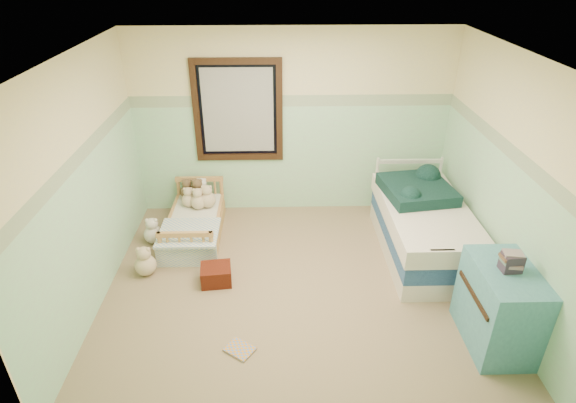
{
  "coord_description": "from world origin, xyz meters",
  "views": [
    {
      "loc": [
        -0.21,
        -4.13,
        3.34
      ],
      "look_at": [
        -0.09,
        0.35,
        0.88
      ],
      "focal_mm": 29.11,
      "sensor_mm": 36.0,
      "label": 1
    }
  ],
  "objects_px": {
    "plush_floor_tan": "(146,265)",
    "red_pillow": "(216,274)",
    "twin_bed_frame": "(421,245)",
    "floor_book": "(240,349)",
    "plush_floor_cream": "(153,234)",
    "toddler_bed_frame": "(195,230)",
    "dresser": "(499,307)"
  },
  "relations": [
    {
      "from": "toddler_bed_frame",
      "to": "red_pillow",
      "type": "bearing_deg",
      "value": -68.87
    },
    {
      "from": "twin_bed_frame",
      "to": "dresser",
      "type": "height_order",
      "value": "dresser"
    },
    {
      "from": "twin_bed_frame",
      "to": "red_pillow",
      "type": "xyz_separation_m",
      "value": [
        -2.45,
        -0.5,
        -0.01
      ]
    },
    {
      "from": "dresser",
      "to": "toddler_bed_frame",
      "type": "bearing_deg",
      "value": 148.17
    },
    {
      "from": "plush_floor_cream",
      "to": "floor_book",
      "type": "bearing_deg",
      "value": -56.94
    },
    {
      "from": "twin_bed_frame",
      "to": "floor_book",
      "type": "distance_m",
      "value": 2.62
    },
    {
      "from": "plush_floor_cream",
      "to": "twin_bed_frame",
      "type": "relative_size",
      "value": 0.13
    },
    {
      "from": "twin_bed_frame",
      "to": "dresser",
      "type": "xyz_separation_m",
      "value": [
        0.28,
        -1.46,
        0.31
      ]
    },
    {
      "from": "twin_bed_frame",
      "to": "toddler_bed_frame",
      "type": "bearing_deg",
      "value": 170.59
    },
    {
      "from": "twin_bed_frame",
      "to": "floor_book",
      "type": "bearing_deg",
      "value": -144.19
    },
    {
      "from": "toddler_bed_frame",
      "to": "dresser",
      "type": "bearing_deg",
      "value": -31.83
    },
    {
      "from": "plush_floor_cream",
      "to": "twin_bed_frame",
      "type": "height_order",
      "value": "plush_floor_cream"
    },
    {
      "from": "dresser",
      "to": "plush_floor_tan",
      "type": "bearing_deg",
      "value": 162.4
    },
    {
      "from": "twin_bed_frame",
      "to": "floor_book",
      "type": "xyz_separation_m",
      "value": [
        -2.12,
        -1.53,
        -0.1
      ]
    },
    {
      "from": "toddler_bed_frame",
      "to": "floor_book",
      "type": "height_order",
      "value": "toddler_bed_frame"
    },
    {
      "from": "plush_floor_cream",
      "to": "floor_book",
      "type": "relative_size",
      "value": 0.91
    },
    {
      "from": "plush_floor_tan",
      "to": "red_pillow",
      "type": "bearing_deg",
      "value": -11.77
    },
    {
      "from": "plush_floor_tan",
      "to": "dresser",
      "type": "height_order",
      "value": "dresser"
    },
    {
      "from": "dresser",
      "to": "floor_book",
      "type": "distance_m",
      "value": 2.44
    },
    {
      "from": "toddler_bed_frame",
      "to": "plush_floor_cream",
      "type": "xyz_separation_m",
      "value": [
        -0.51,
        -0.14,
        0.03
      ]
    },
    {
      "from": "twin_bed_frame",
      "to": "red_pillow",
      "type": "height_order",
      "value": "twin_bed_frame"
    },
    {
      "from": "red_pillow",
      "to": "floor_book",
      "type": "bearing_deg",
      "value": -72.43
    },
    {
      "from": "floor_book",
      "to": "dresser",
      "type": "bearing_deg",
      "value": 37.24
    },
    {
      "from": "twin_bed_frame",
      "to": "red_pillow",
      "type": "distance_m",
      "value": 2.5
    },
    {
      "from": "plush_floor_tan",
      "to": "red_pillow",
      "type": "relative_size",
      "value": 0.74
    },
    {
      "from": "dresser",
      "to": "floor_book",
      "type": "xyz_separation_m",
      "value": [
        -2.4,
        -0.07,
        -0.4
      ]
    },
    {
      "from": "twin_bed_frame",
      "to": "plush_floor_tan",
      "type": "bearing_deg",
      "value": -174.19
    },
    {
      "from": "plush_floor_cream",
      "to": "plush_floor_tan",
      "type": "relative_size",
      "value": 0.96
    },
    {
      "from": "twin_bed_frame",
      "to": "red_pillow",
      "type": "bearing_deg",
      "value": -168.36
    },
    {
      "from": "red_pillow",
      "to": "floor_book",
      "type": "xyz_separation_m",
      "value": [
        0.33,
        -1.03,
        -0.09
      ]
    },
    {
      "from": "plush_floor_tan",
      "to": "red_pillow",
      "type": "height_order",
      "value": "plush_floor_tan"
    },
    {
      "from": "toddler_bed_frame",
      "to": "plush_floor_tan",
      "type": "distance_m",
      "value": 0.92
    }
  ]
}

